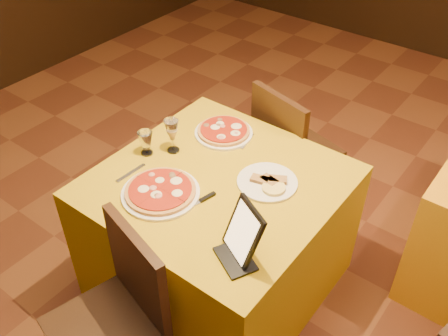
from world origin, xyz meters
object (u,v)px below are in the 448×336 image
Objects in this scene: chair_main_near at (104,329)px; water_glass at (146,143)px; pizza_near at (161,192)px; pizza_far at (224,132)px; main_table at (219,234)px; tablet at (243,232)px; wine_glass at (172,136)px; chair_main_far at (298,150)px.

chair_main_near is 0.91m from water_glass.
water_glass is at bearing 145.30° from pizza_near.
water_glass is at bearing -118.96° from pizza_far.
main_table is 4.51× the size of tablet.
pizza_far is 1.65× the size of wine_glass.
pizza_far is at bearing 115.75° from chair_main_near.
water_glass is at bearing -132.95° from wine_glass.
chair_main_near is 0.64m from pizza_near.
main_table is 0.55m from pizza_far.
wine_glass reaches higher than main_table.
chair_main_far is at bearing 90.00° from main_table.
pizza_far is 1.29× the size of tablet.
tablet reaches higher than main_table.
pizza_near is 1.93× the size of wine_glass.
chair_main_far is at bearing 66.42° from wine_glass.
chair_main_far is 3.73× the size of tablet.
wine_glass is (-0.33, 0.04, 0.47)m from main_table.
pizza_near and pizza_far have the same top height.
pizza_far is (-0.21, 0.32, 0.39)m from main_table.
chair_main_near is 1.58m from chair_main_far.
main_table is 3.51× the size of pizza_far.
pizza_near is at bearing -121.10° from main_table.
tablet reaches higher than water_glass.
chair_main_near is (0.00, -0.78, 0.08)m from main_table.
chair_main_far reaches higher than main_table.
chair_main_near is 0.97m from wine_glass.
chair_main_far is 7.00× the size of water_glass.
pizza_far is at bearing 80.50° from chair_main_far.
main_table is 0.57m from wine_glass.
wine_glass is at bearing 126.51° from chair_main_near.
pizza_near is 0.52m from tablet.
wine_glass is (-0.33, -0.75, 0.39)m from chair_main_far.
tablet is (0.78, -0.24, 0.06)m from water_glass.
pizza_near is (-0.15, -0.25, 0.39)m from main_table.
tablet is at bearing -6.31° from pizza_near.
water_glass is (-0.42, -0.06, 0.44)m from main_table.
wine_glass is 0.14m from water_glass.
pizza_far is at bearing 123.66° from main_table.
chair_main_far is 2.49× the size of pizza_near.
tablet is at bearing -39.79° from main_table.
chair_main_near is 0.73m from tablet.
pizza_near is (-0.15, -1.04, 0.31)m from chair_main_far.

